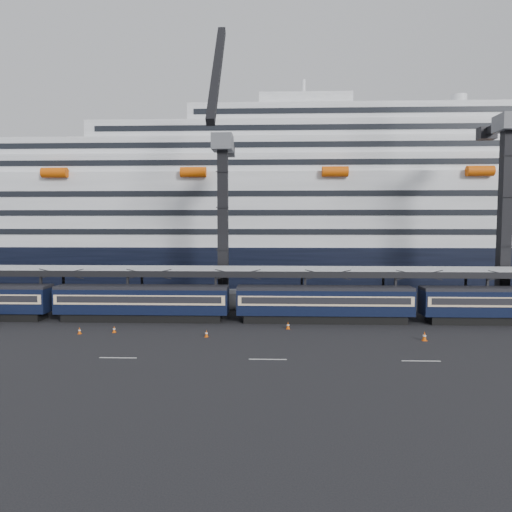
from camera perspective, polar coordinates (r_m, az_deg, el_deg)
The scene contains 11 objects.
ground at distance 43.07m, azimuth 20.86°, elevation -10.64°, with size 260.00×260.00×0.00m, color black.
train at distance 50.94m, azimuth 12.27°, elevation -5.69°, with size 133.05×3.00×4.05m.
canopy at distance 55.40m, azimuth 16.33°, elevation -1.80°, with size 130.00×6.25×5.53m.
cruise_ship at distance 86.34m, azimuth 10.47°, elevation 5.03°, with size 214.09×28.84×34.00m.
crane_dark_near at distance 58.36m, azimuth -4.20°, elevation 5.20°, with size 4.50×17.75×35.08m.
crane_dark_mid at distance 63.86m, azimuth 28.88°, elevation 5.90°, with size 4.50×18.24×39.64m.
traffic_cone_a at distance 48.21m, azimuth -21.19°, elevation -8.68°, with size 0.34×0.34×0.67m.
traffic_cone_b at distance 47.67m, azimuth -17.31°, elevation -8.73°, with size 0.34×0.34×0.68m.
traffic_cone_c at distance 44.09m, azimuth -6.21°, elevation -9.60°, with size 0.35×0.35×0.69m.
traffic_cone_d at distance 47.20m, azimuth 4.03°, elevation -8.63°, with size 0.38×0.38×0.76m.
traffic_cone_e at distance 45.24m, azimuth 20.31°, elevation -9.36°, with size 0.44×0.44×0.87m.
Camera 1 is at (-13.68, -39.41, 10.69)m, focal length 32.00 mm.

